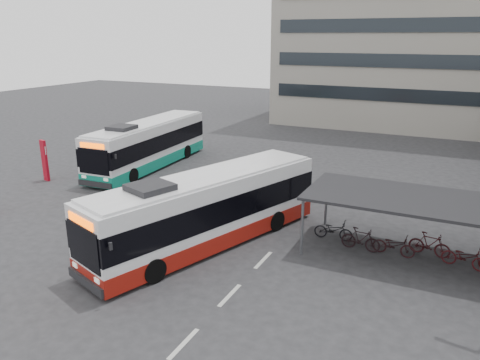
% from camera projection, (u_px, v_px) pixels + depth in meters
% --- Properties ---
extents(ground, '(120.00, 120.00, 0.00)m').
position_uv_depth(ground, '(210.00, 248.00, 20.02)').
color(ground, '#28282B').
rests_on(ground, ground).
extents(bike_shelter, '(10.00, 4.00, 2.54)m').
position_uv_depth(bike_shelter, '(431.00, 228.00, 18.66)').
color(bike_shelter, '#595B60').
rests_on(bike_shelter, ground).
extents(road_markings, '(0.15, 7.60, 0.01)m').
position_uv_depth(road_markings, '(230.00, 295.00, 16.40)').
color(road_markings, beige).
rests_on(road_markings, ground).
extents(bus_main, '(6.08, 11.59, 3.38)m').
position_uv_depth(bus_main, '(207.00, 210.00, 20.04)').
color(bus_main, white).
rests_on(bus_main, ground).
extents(bus_teal, '(3.07, 11.52, 3.37)m').
position_uv_depth(bus_teal, '(149.00, 145.00, 32.09)').
color(bus_teal, white).
rests_on(bus_teal, ground).
extents(pedestrian, '(0.77, 0.77, 1.80)m').
position_uv_depth(pedestrian, '(202.00, 224.00, 20.27)').
color(pedestrian, black).
rests_on(pedestrian, ground).
extents(sign_totem_mid, '(0.55, 0.30, 2.59)m').
position_uv_depth(sign_totem_mid, '(45.00, 160.00, 29.06)').
color(sign_totem_mid, '#A60A1B').
rests_on(sign_totem_mid, ground).
extents(sign_totem_north, '(0.60, 0.27, 2.77)m').
position_uv_depth(sign_totem_north, '(115.00, 145.00, 32.66)').
color(sign_totem_north, '#A60A1B').
rests_on(sign_totem_north, ground).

